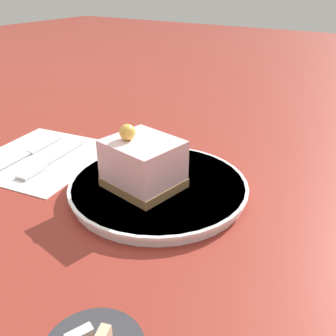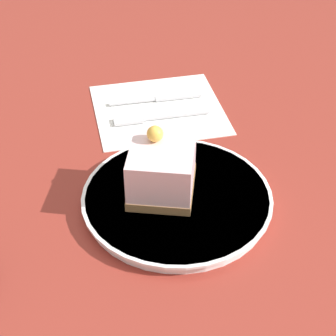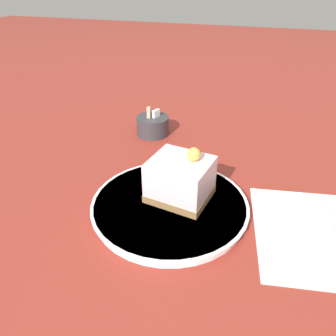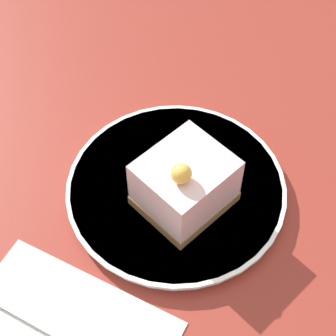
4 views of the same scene
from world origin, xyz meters
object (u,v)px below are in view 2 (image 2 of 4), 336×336
(plate, at_px, (177,199))
(cake_slice, at_px, (162,169))
(fork, at_px, (153,117))
(knife, at_px, (164,98))

(plate, xyz_separation_m, cake_slice, (0.01, 0.02, 0.04))
(fork, bearing_deg, cake_slice, 173.08)
(cake_slice, distance_m, knife, 0.26)
(cake_slice, relative_size, knife, 0.68)
(plate, xyz_separation_m, knife, (0.27, 0.00, -0.01))
(plate, relative_size, fork, 1.60)
(cake_slice, distance_m, fork, 0.21)
(fork, xyz_separation_m, knife, (0.06, -0.02, 0.00))
(plate, bearing_deg, fork, 6.11)
(plate, distance_m, knife, 0.27)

